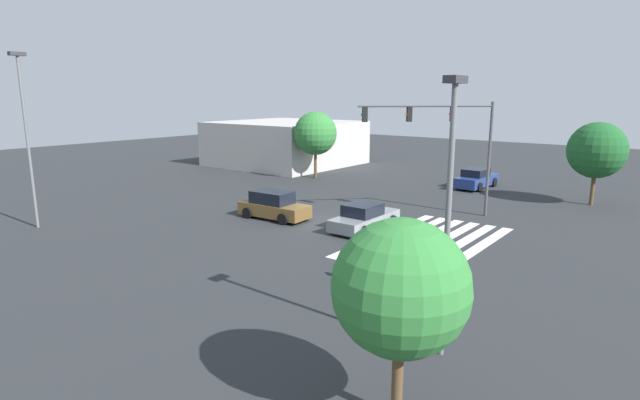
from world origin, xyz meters
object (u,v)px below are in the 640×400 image
object	(u,v)px
traffic_signal_mast	(446,132)
street_light_pole_b	(26,127)
street_light_pole_a	(449,194)
tree_corner_c	(597,150)
car_1	(274,206)
car_0	(364,218)
tree_corner_b	(401,288)
pedestrian	(367,262)
car_2	(476,179)
tree_corner_a	(315,133)

from	to	relation	value
traffic_signal_mast	street_light_pole_b	bearing A→B (deg)	-1.38
street_light_pole_a	tree_corner_c	size ratio (longest dim) A/B	1.40
traffic_signal_mast	car_1	bearing A→B (deg)	-5.40
street_light_pole_b	street_light_pole_a	bearing A→B (deg)	-87.98
car_0	tree_corner_c	world-z (taller)	tree_corner_c
street_light_pole_b	tree_corner_c	xyz separation A→B (m)	(25.59, -23.46, -1.88)
car_1	tree_corner_b	world-z (taller)	tree_corner_b
pedestrian	tree_corner_b	xyz separation A→B (m)	(-6.63, -5.05, 2.29)
car_2	street_light_pole_a	size ratio (longest dim) A/B	0.61
car_2	car_1	bearing A→B (deg)	163.88
street_light_pole_b	tree_corner_c	world-z (taller)	street_light_pole_b
car_2	tree_corner_b	xyz separation A→B (m)	(-29.48, -9.33, 2.47)
car_2	street_light_pole_b	size ratio (longest dim) A/B	0.50
tree_corner_b	traffic_signal_mast	bearing A→B (deg)	21.48
tree_corner_a	tree_corner_b	xyz separation A→B (m)	(-25.46, -22.51, -0.76)
traffic_signal_mast	tree_corner_b	distance (m)	20.17
street_light_pole_b	tree_corner_a	xyz separation A→B (m)	(22.93, -1.79, -1.62)
pedestrian	street_light_pole_b	xyz separation A→B (m)	(-4.11, 19.26, 4.67)
car_1	street_light_pole_a	xyz separation A→B (m)	(-8.81, -14.78, 3.91)
pedestrian	tree_corner_b	size ratio (longest dim) A/B	0.34
tree_corner_a	tree_corner_b	size ratio (longest dim) A/B	1.24
pedestrian	street_light_pole_a	size ratio (longest dim) A/B	0.21
tree_corner_c	traffic_signal_mast	bearing A→B (deg)	145.38
car_0	tree_corner_a	distance (m)	17.91
car_0	tree_corner_c	bearing A→B (deg)	-30.75
car_0	car_1	size ratio (longest dim) A/B	1.06
car_1	street_light_pole_b	bearing A→B (deg)	-136.59
tree_corner_a	tree_corner_c	distance (m)	21.84
tree_corner_a	tree_corner_c	size ratio (longest dim) A/B	1.05
car_0	tree_corner_b	xyz separation A→B (m)	(-13.49, -9.60, 2.54)
traffic_signal_mast	tree_corner_a	distance (m)	16.65
traffic_signal_mast	car_0	bearing A→B (deg)	21.49
car_2	traffic_signal_mast	bearing A→B (deg)	-166.96
car_1	car_2	distance (m)	18.27
car_1	tree_corner_c	bearing A→B (deg)	44.66
car_0	car_2	xyz separation A→B (m)	(15.98, -0.27, 0.07)
tree_corner_b	car_2	bearing A→B (deg)	17.57
pedestrian	tree_corner_a	bearing A→B (deg)	-5.42
traffic_signal_mast	street_light_pole_a	distance (m)	16.81
car_0	street_light_pole_b	bearing A→B (deg)	126.94
street_light_pole_b	tree_corner_c	distance (m)	34.77
tree_corner_a	tree_corner_c	world-z (taller)	tree_corner_a
street_light_pole_b	tree_corner_b	bearing A→B (deg)	-95.93
traffic_signal_mast	tree_corner_c	xyz separation A→B (m)	(9.43, -6.51, -1.48)
car_1	tree_corner_b	size ratio (longest dim) A/B	0.95
street_light_pole_a	street_light_pole_b	bearing A→B (deg)	92.02
car_0	street_light_pole_b	xyz separation A→B (m)	(-10.97, 14.70, 4.93)
car_2	tree_corner_a	xyz separation A→B (m)	(-4.02, 13.18, 3.23)
tree_corner_c	tree_corner_b	bearing A→B (deg)	-178.29
traffic_signal_mast	tree_corner_c	bearing A→B (deg)	-169.62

